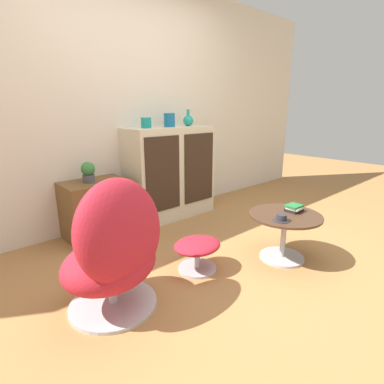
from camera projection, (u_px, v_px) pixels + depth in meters
The scene contains 13 objects.
ground_plane at pixel (235, 271), 2.37m from camera, with size 12.00×12.00×0.00m, color #A87542.
wall_back at pixel (123, 103), 3.18m from camera, with size 6.40×0.06×2.60m.
sideboard at pixel (170, 173), 3.48m from camera, with size 1.03×0.44×1.04m.
tv_console at pixel (97, 209), 2.96m from camera, with size 0.61×0.44×0.57m.
egg_chair at pixel (116, 249), 1.82m from camera, with size 0.76×0.72×0.89m.
ottoman at pixel (197, 249), 2.35m from camera, with size 0.39×0.33×0.25m.
coffee_table at pixel (284, 229), 2.51m from camera, with size 0.59×0.59×0.40m.
vase_leftmost at pixel (146, 123), 3.14m from camera, with size 0.11×0.11×0.11m.
vase_inner_left at pixel (169, 120), 3.33m from camera, with size 0.12×0.12×0.15m.
vase_inner_right at pixel (188, 120), 3.51m from camera, with size 0.12×0.12×0.19m.
potted_plant at pixel (88, 172), 2.82m from camera, with size 0.13×0.13×0.20m.
teacup at pixel (281, 218), 2.33m from camera, with size 0.13×0.13×0.05m.
book_stack at pixel (294, 208), 2.54m from camera, with size 0.14×0.12×0.06m.
Camera 1 is at (-1.67, -1.35, 1.25)m, focal length 28.00 mm.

